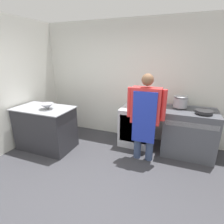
# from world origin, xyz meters

# --- Properties ---
(ground_plane) EXTENTS (14.00, 14.00, 0.00)m
(ground_plane) POSITION_xyz_m (0.00, 0.00, 0.00)
(ground_plane) COLOR #38383D
(wall_back) EXTENTS (8.00, 0.05, 2.70)m
(wall_back) POSITION_xyz_m (0.00, 2.19, 1.35)
(wall_back) COLOR silver
(wall_back) RESTS_ON ground_plane
(wall_left) EXTENTS (0.05, 8.00, 2.70)m
(wall_left) POSITION_xyz_m (-2.04, 1.00, 1.35)
(wall_left) COLOR silver
(wall_left) RESTS_ON ground_plane
(prep_counter) EXTENTS (1.20, 0.72, 0.91)m
(prep_counter) POSITION_xyz_m (-1.37, 0.94, 0.46)
(prep_counter) COLOR #2D2D33
(prep_counter) RESTS_ON ground_plane
(stove) EXTENTS (0.98, 0.69, 0.94)m
(stove) POSITION_xyz_m (1.48, 1.77, 0.46)
(stove) COLOR #4C4F56
(stove) RESTS_ON ground_plane
(fridge_unit) EXTENTS (0.70, 0.64, 0.85)m
(fridge_unit) POSITION_xyz_m (0.41, 1.83, 0.42)
(fridge_unit) COLOR silver
(fridge_unit) RESTS_ON ground_plane
(person_cook) EXTENTS (0.70, 0.24, 1.65)m
(person_cook) POSITION_xyz_m (0.68, 1.25, 0.95)
(person_cook) COLOR #38476B
(person_cook) RESTS_ON ground_plane
(mixing_bowl) EXTENTS (0.28, 0.28, 0.12)m
(mixing_bowl) POSITION_xyz_m (-1.23, 0.90, 0.97)
(mixing_bowl) COLOR #9EA0A8
(mixing_bowl) RESTS_ON prep_counter
(stock_pot) EXTENTS (0.28, 0.28, 0.24)m
(stock_pot) POSITION_xyz_m (1.26, 1.90, 1.06)
(stock_pot) COLOR #9EA0A8
(stock_pot) RESTS_ON stove
(saute_pan) EXTENTS (0.30, 0.30, 0.05)m
(saute_pan) POSITION_xyz_m (1.68, 1.65, 0.97)
(saute_pan) COLOR #262628
(saute_pan) RESTS_ON stove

